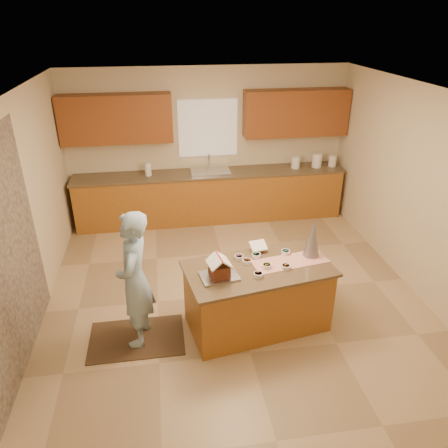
{
  "coord_description": "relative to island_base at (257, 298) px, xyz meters",
  "views": [
    {
      "loc": [
        -0.87,
        -4.77,
        3.5
      ],
      "look_at": [
        -0.1,
        0.2,
        1.0
      ],
      "focal_mm": 34.34,
      "sensor_mm": 36.0,
      "label": 1
    }
  ],
  "objects": [
    {
      "name": "wall_right",
      "position": [
        2.32,
        0.65,
        0.95
      ],
      "size": [
        5.5,
        5.5,
        0.0
      ],
      "primitive_type": "plane",
      "color": "beige",
      "rests_on": "floor"
    },
    {
      "name": "window_curtain",
      "position": [
        -0.18,
        3.37,
        1.25
      ],
      "size": [
        1.05,
        0.03,
        1.0
      ],
      "primitive_type": "cube",
      "color": "white",
      "rests_on": "wall_back"
    },
    {
      "name": "gingerbread_house",
      "position": [
        -0.48,
        -0.13,
        0.55
      ],
      "size": [
        0.29,
        0.29,
        0.26
      ],
      "color": "#562B16",
      "rests_on": "baking_tray"
    },
    {
      "name": "boy",
      "position": [
        -1.42,
        -0.05,
        0.43
      ],
      "size": [
        0.48,
        0.65,
        1.64
      ],
      "primitive_type": "imported",
      "rotation": [
        0.0,
        0.0,
        -1.73
      ],
      "color": "#90B2CD",
      "rests_on": "rug"
    },
    {
      "name": "table_runner",
      "position": [
        0.4,
        0.07,
        0.44
      ],
      "size": [
        0.95,
        0.47,
        0.01
      ],
      "primitive_type": "cube",
      "rotation": [
        0.0,
        0.0,
        0.17
      ],
      "color": "red",
      "rests_on": "island_top"
    },
    {
      "name": "back_counter_base",
      "position": [
        -0.18,
        3.1,
        0.04
      ],
      "size": [
        4.8,
        0.6,
        0.88
      ],
      "primitive_type": "cube",
      "color": "#A35921",
      "rests_on": "floor"
    },
    {
      "name": "sink",
      "position": [
        -0.18,
        3.1,
        0.49
      ],
      "size": [
        0.7,
        0.45,
        0.12
      ],
      "primitive_type": "cube",
      "color": "silver",
      "rests_on": "back_counter_top"
    },
    {
      "name": "wall_left",
      "position": [
        -2.68,
        0.65,
        0.95
      ],
      "size": [
        5.5,
        5.5,
        0.0
      ],
      "primitive_type": "plane",
      "color": "beige",
      "rests_on": "floor"
    },
    {
      "name": "stone_accent",
      "position": [
        -2.66,
        -0.15,
        0.85
      ],
      "size": [
        0.0,
        2.5,
        2.5
      ],
      "primitive_type": "plane",
      "rotation": [
        1.57,
        0.0,
        1.57
      ],
      "color": "gray",
      "rests_on": "wall_left"
    },
    {
      "name": "rug",
      "position": [
        -1.47,
        -0.05,
        -0.39
      ],
      "size": [
        1.11,
        0.73,
        0.01
      ],
      "primitive_type": "cube",
      "color": "black",
      "rests_on": "floor"
    },
    {
      "name": "faucet",
      "position": [
        -0.18,
        3.28,
        0.66
      ],
      "size": [
        0.03,
        0.03,
        0.28
      ],
      "primitive_type": "cylinder",
      "color": "silver",
      "rests_on": "back_counter_top"
    },
    {
      "name": "island_base",
      "position": [
        0.0,
        0.0,
        0.0
      ],
      "size": [
        1.74,
        1.08,
        0.8
      ],
      "primitive_type": "cube",
      "rotation": [
        0.0,
        0.0,
        0.17
      ],
      "color": "#A35921",
      "rests_on": "floor"
    },
    {
      "name": "upper_cabinet_left",
      "position": [
        -1.73,
        3.22,
        1.5
      ],
      "size": [
        1.85,
        0.35,
        0.8
      ],
      "primitive_type": "cube",
      "color": "brown",
      "rests_on": "wall_back"
    },
    {
      "name": "cookbook",
      "position": [
        0.08,
        0.36,
        0.52
      ],
      "size": [
        0.22,
        0.19,
        0.09
      ],
      "primitive_type": "cube",
      "rotation": [
        -1.13,
        0.0,
        0.17
      ],
      "color": "white",
      "rests_on": "island_top"
    },
    {
      "name": "canister_a",
      "position": [
        1.4,
        3.1,
        0.63
      ],
      "size": [
        0.16,
        0.16,
        0.22
      ],
      "primitive_type": "cylinder",
      "color": "white",
      "rests_on": "back_counter_top"
    },
    {
      "name": "candy_bowls",
      "position": [
        0.06,
        0.07,
        0.46
      ],
      "size": [
        0.7,
        0.55,
        0.05
      ],
      "color": "#D95E26",
      "rests_on": "island_top"
    },
    {
      "name": "wall_back",
      "position": [
        -0.18,
        3.4,
        0.95
      ],
      "size": [
        5.5,
        5.5,
        0.0
      ],
      "primitive_type": "plane",
      "color": "beige",
      "rests_on": "floor"
    },
    {
      "name": "canister_c",
      "position": [
        2.11,
        3.1,
        0.62
      ],
      "size": [
        0.14,
        0.14,
        0.2
      ],
      "primitive_type": "cylinder",
      "color": "white",
      "rests_on": "back_counter_top"
    },
    {
      "name": "baking_tray",
      "position": [
        -0.48,
        -0.13,
        0.45
      ],
      "size": [
        0.46,
        0.37,
        0.02
      ],
      "primitive_type": "cube",
      "rotation": [
        0.0,
        0.0,
        0.17
      ],
      "color": "silver",
      "rests_on": "island_top"
    },
    {
      "name": "canister_b",
      "position": [
        1.8,
        3.1,
        0.65
      ],
      "size": [
        0.18,
        0.18,
        0.26
      ],
      "primitive_type": "cylinder",
      "color": "white",
      "rests_on": "back_counter_top"
    },
    {
      "name": "island_top",
      "position": [
        -0.0,
        0.0,
        0.42
      ],
      "size": [
        1.83,
        1.16,
        0.04
      ],
      "primitive_type": "cube",
      "rotation": [
        0.0,
        0.0,
        0.17
      ],
      "color": "brown",
      "rests_on": "island_base"
    },
    {
      "name": "floor",
      "position": [
        -0.18,
        0.65,
        -0.4
      ],
      "size": [
        5.5,
        5.5,
        0.0
      ],
      "primitive_type": "plane",
      "color": "tan",
      "rests_on": "ground"
    },
    {
      "name": "paper_towel",
      "position": [
        -1.27,
        3.1,
        0.64
      ],
      "size": [
        0.11,
        0.11,
        0.24
      ],
      "primitive_type": "cylinder",
      "color": "white",
      "rests_on": "back_counter_top"
    },
    {
      "name": "wall_front",
      "position": [
        -0.18,
        -2.1,
        0.95
      ],
      "size": [
        5.5,
        5.5,
        0.0
      ],
      "primitive_type": "plane",
      "color": "beige",
      "rests_on": "floor"
    },
    {
      "name": "tinsel_tree",
      "position": [
        0.69,
        0.16,
        0.68
      ],
      "size": [
        0.23,
        0.23,
        0.5
      ],
      "primitive_type": "cone",
      "rotation": [
        0.0,
        0.0,
        0.17
      ],
      "color": "#A6A7B2",
      "rests_on": "island_top"
    },
    {
      "name": "back_counter_top",
      "position": [
        -0.18,
        3.1,
        0.5
      ],
      "size": [
        4.85,
        0.63,
        0.04
      ],
      "primitive_type": "cube",
      "color": "brown",
      "rests_on": "back_counter_base"
    },
    {
      "name": "ceiling",
      "position": [
        -0.18,
        0.65,
        2.3
      ],
      "size": [
        5.5,
        5.5,
        0.0
      ],
      "primitive_type": "plane",
      "color": "silver",
      "rests_on": "floor"
    },
    {
      "name": "upper_cabinet_right",
      "position": [
        1.37,
        3.22,
        1.5
      ],
      "size": [
        1.85,
        0.35,
        0.8
      ],
      "primitive_type": "cube",
      "color": "brown",
      "rests_on": "wall_back"
    }
  ]
}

